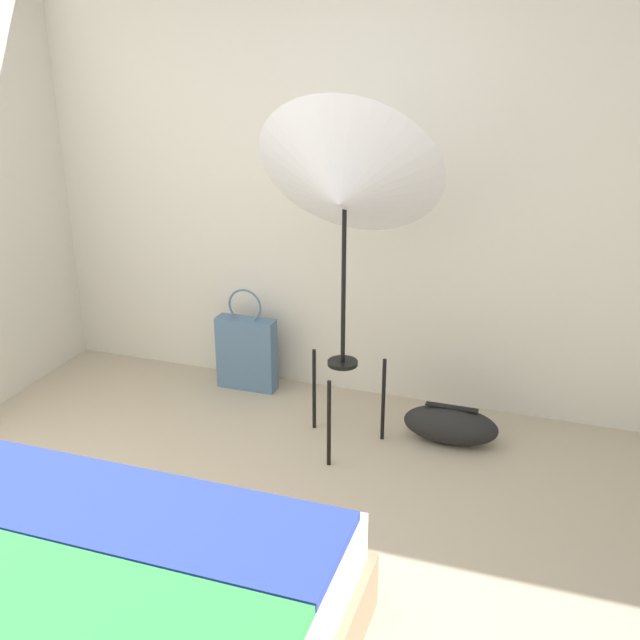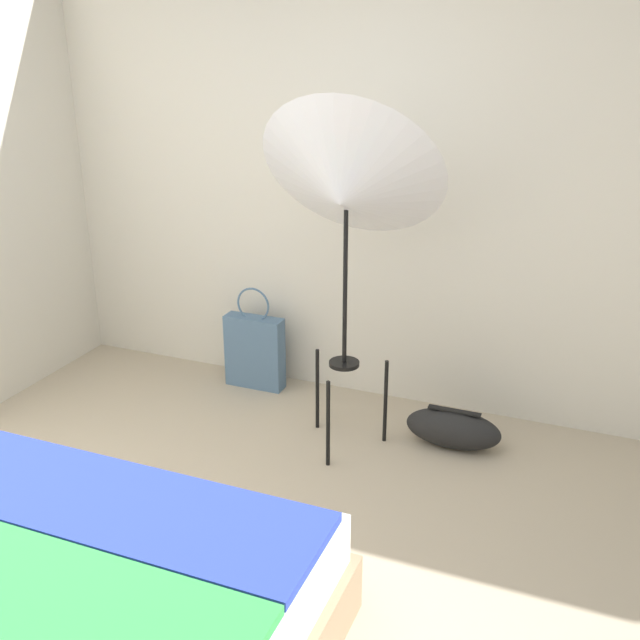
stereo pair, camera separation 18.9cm
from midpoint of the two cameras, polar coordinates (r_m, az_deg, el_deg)
ground_plane at (r=3.04m, az=-12.18°, el=-20.99°), size 14.00×14.00×0.00m
wall_back at (r=4.18m, az=2.45°, el=11.32°), size 8.00×0.05×2.60m
photo_umbrella at (r=3.48m, az=3.61°, el=10.01°), size 0.89×0.71×1.78m
tote_bag at (r=4.48m, az=-3.79°, el=-2.36°), size 0.36×0.11×0.63m
duffel_bag at (r=3.96m, az=11.47°, el=-8.15°), size 0.49×0.20×0.21m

